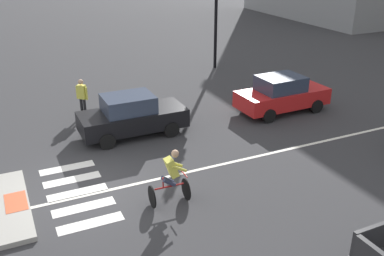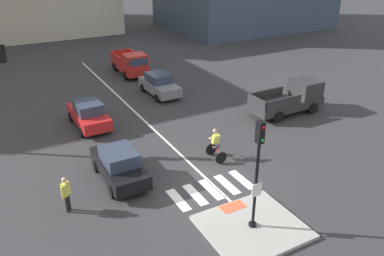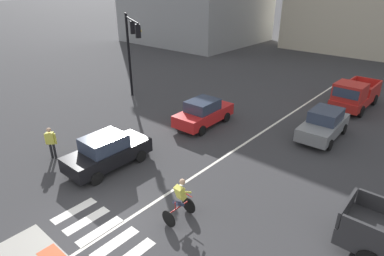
{
  "view_description": "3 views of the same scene",
  "coord_description": "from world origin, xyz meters",
  "px_view_note": "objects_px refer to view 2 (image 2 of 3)",
  "views": [
    {
      "loc": [
        11.82,
        -2.08,
        7.09
      ],
      "look_at": [
        0.73,
        3.1,
        1.79
      ],
      "focal_mm": 40.94,
      "sensor_mm": 36.0,
      "label": 1
    },
    {
      "loc": [
        -8.06,
        -13.24,
        10.28
      ],
      "look_at": [
        1.01,
        3.32,
        1.39
      ],
      "focal_mm": 36.38,
      "sensor_mm": 36.0,
      "label": 2
    },
    {
      "loc": [
        8.29,
        -4.98,
        8.19
      ],
      "look_at": [
        -0.51,
        5.22,
        1.95
      ],
      "focal_mm": 30.08,
      "sensor_mm": 36.0,
      "label": 3
    }
  ],
  "objects_px": {
    "signal_pole": "(257,166)",
    "pickup_truck_red_eastbound_distant": "(131,64)",
    "car_grey_eastbound_far": "(159,84)",
    "cyclist": "(216,144)",
    "car_black_westbound_near": "(119,165)",
    "pedestrian_at_curb_left": "(66,192)",
    "car_red_westbound_far": "(89,114)",
    "pickup_truck_charcoal_cross_right": "(292,98)"
  },
  "relations": [
    {
      "from": "car_grey_eastbound_far",
      "to": "signal_pole",
      "type": "bearing_deg",
      "value": -101.19
    },
    {
      "from": "car_red_westbound_far",
      "to": "car_black_westbound_near",
      "type": "bearing_deg",
      "value": -93.09
    },
    {
      "from": "pickup_truck_red_eastbound_distant",
      "to": "car_red_westbound_far",
      "type": "bearing_deg",
      "value": -124.71
    },
    {
      "from": "car_black_westbound_near",
      "to": "car_red_westbound_far",
      "type": "xyz_separation_m",
      "value": [
        0.37,
        6.78,
        0.0
      ]
    },
    {
      "from": "car_grey_eastbound_far",
      "to": "pickup_truck_red_eastbound_distant",
      "type": "distance_m",
      "value": 5.72
    },
    {
      "from": "pedestrian_at_curb_left",
      "to": "pickup_truck_charcoal_cross_right",
      "type": "bearing_deg",
      "value": 13.66
    },
    {
      "from": "car_black_westbound_near",
      "to": "pickup_truck_red_eastbound_distant",
      "type": "distance_m",
      "value": 16.87
    },
    {
      "from": "cyclist",
      "to": "pedestrian_at_curb_left",
      "type": "height_order",
      "value": "cyclist"
    },
    {
      "from": "car_black_westbound_near",
      "to": "cyclist",
      "type": "bearing_deg",
      "value": -5.26
    },
    {
      "from": "cyclist",
      "to": "car_black_westbound_near",
      "type": "bearing_deg",
      "value": 174.74
    },
    {
      "from": "cyclist",
      "to": "pedestrian_at_curb_left",
      "type": "bearing_deg",
      "value": -173.85
    },
    {
      "from": "signal_pole",
      "to": "pedestrian_at_curb_left",
      "type": "xyz_separation_m",
      "value": [
        -6.18,
        4.7,
        -1.92
      ]
    },
    {
      "from": "car_black_westbound_near",
      "to": "pedestrian_at_curb_left",
      "type": "height_order",
      "value": "pedestrian_at_curb_left"
    },
    {
      "from": "pickup_truck_charcoal_cross_right",
      "to": "pickup_truck_red_eastbound_distant",
      "type": "height_order",
      "value": "same"
    },
    {
      "from": "car_black_westbound_near",
      "to": "pickup_truck_red_eastbound_distant",
      "type": "height_order",
      "value": "pickup_truck_red_eastbound_distant"
    },
    {
      "from": "pickup_truck_red_eastbound_distant",
      "to": "signal_pole",
      "type": "bearing_deg",
      "value": -98.03
    },
    {
      "from": "car_black_westbound_near",
      "to": "car_red_westbound_far",
      "type": "distance_m",
      "value": 6.78
    },
    {
      "from": "signal_pole",
      "to": "pickup_truck_red_eastbound_distant",
      "type": "distance_m",
      "value": 21.9
    },
    {
      "from": "cyclist",
      "to": "car_red_westbound_far",
      "type": "bearing_deg",
      "value": 123.25
    },
    {
      "from": "signal_pole",
      "to": "pickup_truck_red_eastbound_distant",
      "type": "bearing_deg",
      "value": 81.97
    },
    {
      "from": "car_grey_eastbound_far",
      "to": "cyclist",
      "type": "xyz_separation_m",
      "value": [
        -1.45,
        -10.34,
        0.06
      ]
    },
    {
      "from": "car_red_westbound_far",
      "to": "pickup_truck_red_eastbound_distant",
      "type": "bearing_deg",
      "value": 55.29
    },
    {
      "from": "signal_pole",
      "to": "car_grey_eastbound_far",
      "type": "bearing_deg",
      "value": 78.81
    },
    {
      "from": "pickup_truck_charcoal_cross_right",
      "to": "pickup_truck_red_eastbound_distant",
      "type": "distance_m",
      "value": 14.61
    },
    {
      "from": "pickup_truck_charcoal_cross_right",
      "to": "car_red_westbound_far",
      "type": "bearing_deg",
      "value": 161.3
    },
    {
      "from": "cyclist",
      "to": "pickup_truck_red_eastbound_distant",
      "type": "bearing_deg",
      "value": 85.19
    },
    {
      "from": "car_grey_eastbound_far",
      "to": "car_black_westbound_near",
      "type": "xyz_separation_m",
      "value": [
        -6.56,
        -9.87,
        0.0
      ]
    },
    {
      "from": "signal_pole",
      "to": "car_black_westbound_near",
      "type": "bearing_deg",
      "value": 119.61
    },
    {
      "from": "pickup_truck_charcoal_cross_right",
      "to": "pickup_truck_red_eastbound_distant",
      "type": "relative_size",
      "value": 0.99
    },
    {
      "from": "car_red_westbound_far",
      "to": "pickup_truck_red_eastbound_distant",
      "type": "relative_size",
      "value": 0.8
    },
    {
      "from": "signal_pole",
      "to": "pedestrian_at_curb_left",
      "type": "bearing_deg",
      "value": 142.77
    },
    {
      "from": "car_grey_eastbound_far",
      "to": "cyclist",
      "type": "distance_m",
      "value": 10.44
    },
    {
      "from": "car_grey_eastbound_far",
      "to": "car_black_westbound_near",
      "type": "bearing_deg",
      "value": -123.62
    },
    {
      "from": "pickup_truck_charcoal_cross_right",
      "to": "cyclist",
      "type": "relative_size",
      "value": 3.04
    },
    {
      "from": "signal_pole",
      "to": "car_black_westbound_near",
      "type": "distance_m",
      "value": 7.23
    },
    {
      "from": "pedestrian_at_curb_left",
      "to": "signal_pole",
      "type": "bearing_deg",
      "value": -37.23
    },
    {
      "from": "signal_pole",
      "to": "pickup_truck_charcoal_cross_right",
      "type": "relative_size",
      "value": 0.89
    },
    {
      "from": "car_red_westbound_far",
      "to": "pickup_truck_charcoal_cross_right",
      "type": "xyz_separation_m",
      "value": [
        12.61,
        -4.27,
        0.17
      ]
    },
    {
      "from": "signal_pole",
      "to": "pickup_truck_red_eastbound_distant",
      "type": "height_order",
      "value": "signal_pole"
    },
    {
      "from": "car_grey_eastbound_far",
      "to": "pedestrian_at_curb_left",
      "type": "xyz_separation_m",
      "value": [
        -9.32,
        -11.19,
        0.17
      ]
    },
    {
      "from": "car_grey_eastbound_far",
      "to": "car_red_westbound_far",
      "type": "relative_size",
      "value": 1.0
    },
    {
      "from": "car_red_westbound_far",
      "to": "cyclist",
      "type": "relative_size",
      "value": 2.47
    }
  ]
}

